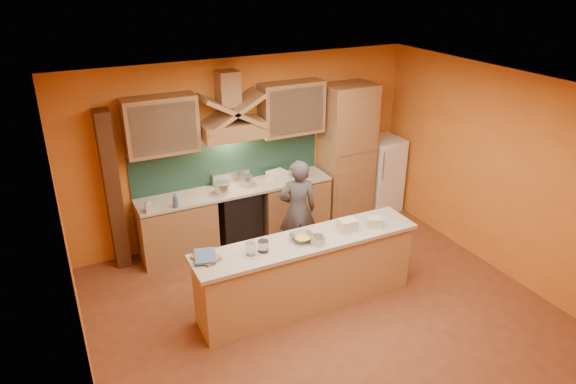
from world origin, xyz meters
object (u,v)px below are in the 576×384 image
kitchen_scale (318,241)px  mixing_bowl (303,238)px  fridge (382,174)px  stove (237,215)px  person (298,210)px

kitchen_scale → mixing_bowl: (-0.12, 0.17, -0.02)m
fridge → kitchen_scale: size_ratio=10.55×
fridge → mixing_bowl: (-2.56, -1.89, 0.33)m
fridge → mixing_bowl: 3.20m
stove → person: person is taller
person → mixing_bowl: bearing=78.8°
kitchen_scale → mixing_bowl: kitchen_scale is taller
kitchen_scale → mixing_bowl: bearing=100.5°
fridge → mixing_bowl: size_ratio=4.50×
stove → kitchen_scale: 2.15m
stove → kitchen_scale: kitchen_scale is taller
stove → mixing_bowl: 1.97m
kitchen_scale → fridge: bearing=16.4°
fridge → kitchen_scale: fridge is taller
fridge → stove: bearing=180.0°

